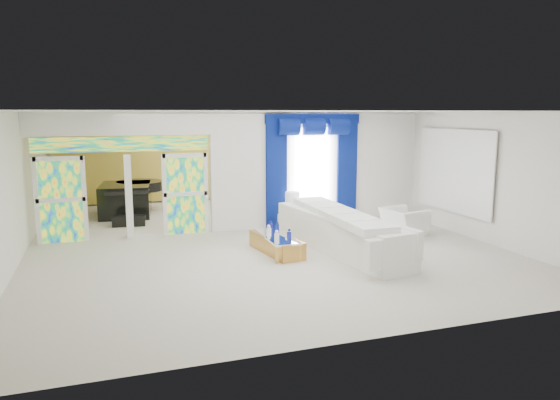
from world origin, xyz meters
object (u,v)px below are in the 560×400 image
object	(u,v)px
white_sofa	(340,233)
console_table	(303,222)
armchair	(404,221)
coffee_table	(276,245)
grand_piano	(126,200)

from	to	relation	value
white_sofa	console_table	xyz separation A→B (m)	(0.01, 2.21, -0.18)
armchair	coffee_table	bearing A→B (deg)	90.84
grand_piano	white_sofa	bearing A→B (deg)	-46.82
coffee_table	console_table	size ratio (longest dim) A/B	1.31
white_sofa	console_table	distance (m)	2.22
white_sofa	armchair	size ratio (longest dim) A/B	4.16
console_table	armchair	size ratio (longest dim) A/B	1.26
white_sofa	armchair	xyz separation A→B (m)	(2.18, 0.95, -0.07)
white_sofa	coffee_table	distance (m)	1.40
console_table	white_sofa	bearing A→B (deg)	-90.15
grand_piano	coffee_table	bearing A→B (deg)	-55.33
coffee_table	armchair	distance (m)	3.60
armchair	grand_piano	size ratio (longest dim) A/B	0.55
armchair	grand_piano	world-z (taller)	grand_piano
armchair	grand_piano	bearing A→B (deg)	43.68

